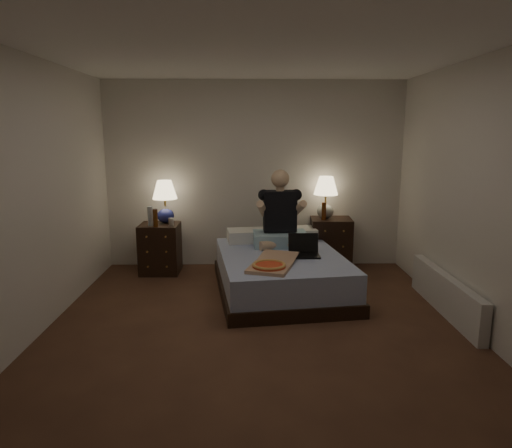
{
  "coord_description": "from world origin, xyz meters",
  "views": [
    {
      "loc": [
        -0.08,
        -3.93,
        1.83
      ],
      "look_at": [
        0.0,
        0.9,
        0.85
      ],
      "focal_mm": 32.0,
      "sensor_mm": 36.0,
      "label": 1
    }
  ],
  "objects_px": {
    "bed": "(281,273)",
    "beer_bottle_right": "(324,211)",
    "person": "(280,208)",
    "water_bottle": "(151,216)",
    "soda_can": "(171,222)",
    "nightstand_right": "(330,243)",
    "nightstand_left": "(160,248)",
    "laptop": "(305,246)",
    "radiator": "(445,294)",
    "lamp_right": "(326,198)",
    "lamp_left": "(165,202)",
    "beer_bottle_left": "(155,218)",
    "pizza_box": "(269,266)"
  },
  "relations": [
    {
      "from": "bed",
      "to": "beer_bottle_right",
      "type": "bearing_deg",
      "value": 45.11
    },
    {
      "from": "person",
      "to": "water_bottle",
      "type": "bearing_deg",
      "value": 169.17
    },
    {
      "from": "water_bottle",
      "to": "soda_can",
      "type": "bearing_deg",
      "value": -0.52
    },
    {
      "from": "nightstand_right",
      "to": "nightstand_left",
      "type": "bearing_deg",
      "value": -172.85
    },
    {
      "from": "nightstand_left",
      "to": "beer_bottle_right",
      "type": "bearing_deg",
      "value": 2.19
    },
    {
      "from": "beer_bottle_right",
      "to": "laptop",
      "type": "relative_size",
      "value": 0.68
    },
    {
      "from": "water_bottle",
      "to": "radiator",
      "type": "distance_m",
      "value": 3.57
    },
    {
      "from": "bed",
      "to": "lamp_right",
      "type": "relative_size",
      "value": 3.22
    },
    {
      "from": "bed",
      "to": "nightstand_left",
      "type": "relative_size",
      "value": 2.77
    },
    {
      "from": "nightstand_right",
      "to": "water_bottle",
      "type": "bearing_deg",
      "value": -170.57
    },
    {
      "from": "beer_bottle_right",
      "to": "lamp_left",
      "type": "bearing_deg",
      "value": 178.88
    },
    {
      "from": "beer_bottle_right",
      "to": "lamp_right",
      "type": "bearing_deg",
      "value": 72.04
    },
    {
      "from": "lamp_left",
      "to": "beer_bottle_left",
      "type": "distance_m",
      "value": 0.33
    },
    {
      "from": "bed",
      "to": "radiator",
      "type": "distance_m",
      "value": 1.77
    },
    {
      "from": "nightstand_left",
      "to": "soda_can",
      "type": "relative_size",
      "value": 6.51
    },
    {
      "from": "beer_bottle_right",
      "to": "radiator",
      "type": "bearing_deg",
      "value": -55.49
    },
    {
      "from": "nightstand_left",
      "to": "lamp_left",
      "type": "relative_size",
      "value": 1.16
    },
    {
      "from": "nightstand_right",
      "to": "radiator",
      "type": "relative_size",
      "value": 0.43
    },
    {
      "from": "lamp_right",
      "to": "laptop",
      "type": "height_order",
      "value": "lamp_right"
    },
    {
      "from": "person",
      "to": "radiator",
      "type": "bearing_deg",
      "value": -36.07
    },
    {
      "from": "lamp_left",
      "to": "person",
      "type": "height_order",
      "value": "person"
    },
    {
      "from": "beer_bottle_right",
      "to": "person",
      "type": "relative_size",
      "value": 0.25
    },
    {
      "from": "bed",
      "to": "radiator",
      "type": "bearing_deg",
      "value": -29.94
    },
    {
      "from": "nightstand_right",
      "to": "lamp_left",
      "type": "bearing_deg",
      "value": -175.09
    },
    {
      "from": "radiator",
      "to": "bed",
      "type": "bearing_deg",
      "value": 157.91
    },
    {
      "from": "bed",
      "to": "pizza_box",
      "type": "bearing_deg",
      "value": -112.95
    },
    {
      "from": "nightstand_left",
      "to": "beer_bottle_right",
      "type": "relative_size",
      "value": 2.83
    },
    {
      "from": "lamp_left",
      "to": "lamp_right",
      "type": "height_order",
      "value": "lamp_right"
    },
    {
      "from": "nightstand_right",
      "to": "person",
      "type": "height_order",
      "value": "person"
    },
    {
      "from": "laptop",
      "to": "lamp_right",
      "type": "bearing_deg",
      "value": 68.68
    },
    {
      "from": "lamp_left",
      "to": "water_bottle",
      "type": "relative_size",
      "value": 2.24
    },
    {
      "from": "pizza_box",
      "to": "radiator",
      "type": "height_order",
      "value": "pizza_box"
    },
    {
      "from": "beer_bottle_left",
      "to": "pizza_box",
      "type": "bearing_deg",
      "value": -41.11
    },
    {
      "from": "lamp_left",
      "to": "soda_can",
      "type": "bearing_deg",
      "value": -62.14
    },
    {
      "from": "beer_bottle_right",
      "to": "radiator",
      "type": "relative_size",
      "value": 0.14
    },
    {
      "from": "beer_bottle_right",
      "to": "beer_bottle_left",
      "type": "bearing_deg",
      "value": -173.97
    },
    {
      "from": "lamp_right",
      "to": "nightstand_left",
      "type": "bearing_deg",
      "value": -175.85
    },
    {
      "from": "laptop",
      "to": "pizza_box",
      "type": "distance_m",
      "value": 0.66
    },
    {
      "from": "beer_bottle_left",
      "to": "radiator",
      "type": "bearing_deg",
      "value": -21.55
    },
    {
      "from": "pizza_box",
      "to": "radiator",
      "type": "relative_size",
      "value": 0.47
    },
    {
      "from": "nightstand_left",
      "to": "pizza_box",
      "type": "relative_size",
      "value": 0.86
    },
    {
      "from": "laptop",
      "to": "radiator",
      "type": "distance_m",
      "value": 1.54
    },
    {
      "from": "lamp_left",
      "to": "beer_bottle_left",
      "type": "bearing_deg",
      "value": -106.65
    },
    {
      "from": "nightstand_right",
      "to": "soda_can",
      "type": "xyz_separation_m",
      "value": [
        -2.1,
        -0.26,
        0.36
      ]
    },
    {
      "from": "nightstand_right",
      "to": "lamp_right",
      "type": "height_order",
      "value": "lamp_right"
    },
    {
      "from": "nightstand_right",
      "to": "soda_can",
      "type": "relative_size",
      "value": 6.91
    },
    {
      "from": "pizza_box",
      "to": "lamp_left",
      "type": "bearing_deg",
      "value": 148.96
    },
    {
      "from": "nightstand_left",
      "to": "laptop",
      "type": "distance_m",
      "value": 2.0
    },
    {
      "from": "person",
      "to": "pizza_box",
      "type": "xyz_separation_m",
      "value": [
        -0.18,
        -1.03,
        -0.43
      ]
    },
    {
      "from": "beer_bottle_left",
      "to": "person",
      "type": "bearing_deg",
      "value": -6.21
    }
  ]
}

